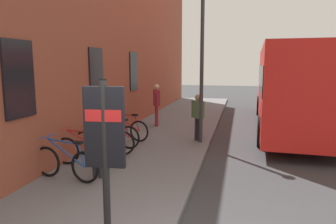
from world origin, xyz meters
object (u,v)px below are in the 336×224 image
object	(u,v)px
bicycle_nearest_sign	(86,151)
street_lamp	(202,52)
bicycle_end_of_row	(66,163)
bicycle_by_door	(104,142)
bicycle_leaning_wall	(126,129)
transit_info_sign	(105,138)
pedestrian_by_facade	(157,101)
pedestrian_crossing_street	(97,135)
bicycle_under_window	(114,135)
city_bus	(292,83)
pedestrian_near_bus	(198,112)

from	to	relation	value
bicycle_nearest_sign	street_lamp	size ratio (longest dim) A/B	0.36
bicycle_end_of_row	bicycle_nearest_sign	size ratio (longest dim) A/B	0.99
bicycle_end_of_row	bicycle_by_door	xyz separation A→B (m)	(1.96, -0.03, 0.00)
bicycle_leaning_wall	transit_info_sign	xyz separation A→B (m)	(-6.02, -2.01, 1.21)
bicycle_nearest_sign	pedestrian_by_facade	bearing A→B (deg)	-4.32
street_lamp	bicycle_leaning_wall	bearing A→B (deg)	96.58
pedestrian_crossing_street	bicycle_leaning_wall	bearing A→B (deg)	10.13
bicycle_nearest_sign	bicycle_under_window	bearing A→B (deg)	-0.42
bicycle_nearest_sign	city_bus	bearing A→B (deg)	-40.99
bicycle_under_window	street_lamp	bearing A→B (deg)	-63.74
bicycle_by_door	transit_info_sign	xyz separation A→B (m)	(-4.18, -1.97, 1.21)
pedestrian_by_facade	pedestrian_crossing_street	bearing A→B (deg)	-177.61
bicycle_by_door	pedestrian_crossing_street	size ratio (longest dim) A/B	1.07
bicycle_leaning_wall	city_bus	distance (m)	7.19
bicycle_end_of_row	pedestrian_crossing_street	distance (m)	0.93
pedestrian_near_bus	bicycle_leaning_wall	bearing A→B (deg)	101.89
bicycle_end_of_row	bicycle_leaning_wall	xyz separation A→B (m)	(3.80, 0.01, 0.00)
transit_info_sign	pedestrian_crossing_street	bearing A→B (deg)	28.58
bicycle_nearest_sign	transit_info_sign	bearing A→B (deg)	-147.77
bicycle_leaning_wall	transit_info_sign	bearing A→B (deg)	-161.53
bicycle_leaning_wall	bicycle_nearest_sign	bearing A→B (deg)	179.17
bicycle_leaning_wall	pedestrian_by_facade	xyz separation A→B (m)	(2.61, -0.37, 0.68)
bicycle_leaning_wall	pedestrian_near_bus	bearing A→B (deg)	-78.11
bicycle_leaning_wall	pedestrian_by_facade	distance (m)	2.72
bicycle_leaning_wall	pedestrian_crossing_street	world-z (taller)	pedestrian_crossing_street
pedestrian_crossing_street	street_lamp	xyz separation A→B (m)	(3.76, -1.90, 1.96)
pedestrian_by_facade	bicycle_under_window	bearing A→B (deg)	173.72
bicycle_by_door	pedestrian_crossing_street	xyz separation A→B (m)	(-1.62, -0.58, 0.61)
city_bus	pedestrian_crossing_street	size ratio (longest dim) A/B	6.46
bicycle_by_door	city_bus	distance (m)	8.32
bicycle_by_door	pedestrian_by_facade	world-z (taller)	pedestrian_by_facade
bicycle_leaning_wall	pedestrian_near_bus	size ratio (longest dim) A/B	1.10
bicycle_under_window	bicycle_leaning_wall	bearing A→B (deg)	-1.61
transit_info_sign	bicycle_under_window	bearing A→B (deg)	21.95
pedestrian_crossing_street	pedestrian_near_bus	bearing A→B (deg)	-23.96
bicycle_under_window	city_bus	size ratio (longest dim) A/B	0.17
bicycle_leaning_wall	bicycle_end_of_row	bearing A→B (deg)	-179.85
bicycle_end_of_row	bicycle_nearest_sign	bearing A→B (deg)	2.78
bicycle_nearest_sign	city_bus	distance (m)	9.04
bicycle_under_window	transit_info_sign	bearing A→B (deg)	-158.05
street_lamp	pedestrian_near_bus	bearing A→B (deg)	32.48
pedestrian_crossing_street	transit_info_sign	bearing A→B (deg)	-151.42
city_bus	bicycle_nearest_sign	bearing A→B (deg)	139.01
bicycle_nearest_sign	bicycle_end_of_row	bearing A→B (deg)	-177.22
bicycle_end_of_row	bicycle_under_window	world-z (taller)	same
bicycle_leaning_wall	pedestrian_by_facade	size ratio (longest dim) A/B	0.99
bicycle_by_door	pedestrian_near_bus	bearing A→B (deg)	-44.96
bicycle_leaning_wall	bicycle_under_window	bearing A→B (deg)	178.39
transit_info_sign	bicycle_leaning_wall	bearing A→B (deg)	18.47
bicycle_end_of_row	city_bus	size ratio (longest dim) A/B	0.17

